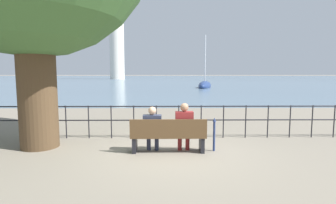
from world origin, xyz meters
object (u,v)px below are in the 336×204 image
(seated_person_left, at_px, (152,127))
(park_bench, at_px, (168,136))
(sailboat_0, at_px, (205,85))
(harbor_lighthouse, at_px, (117,44))
(closed_umbrella, at_px, (214,132))
(seated_person_right, at_px, (184,125))
(sailboat_1, at_px, (31,85))

(seated_person_left, bearing_deg, park_bench, -10.60)
(sailboat_0, relative_size, harbor_lighthouse, 0.28)
(closed_umbrella, bearing_deg, sailboat_0, 81.61)
(seated_person_left, height_order, seated_person_right, seated_person_right)
(seated_person_right, bearing_deg, sailboat_1, 121.85)
(seated_person_left, bearing_deg, harbor_lighthouse, 100.55)
(closed_umbrella, relative_size, harbor_lighthouse, 0.03)
(closed_umbrella, distance_m, sailboat_0, 32.88)
(seated_person_left, height_order, sailboat_0, sailboat_0)
(closed_umbrella, bearing_deg, sailboat_1, 122.84)
(closed_umbrella, relative_size, sailboat_1, 0.07)
(seated_person_right, distance_m, sailboat_0, 33.06)
(park_bench, relative_size, seated_person_left, 1.64)
(seated_person_left, relative_size, sailboat_0, 0.15)
(park_bench, xyz_separation_m, seated_person_left, (-0.42, 0.08, 0.22))
(seated_person_left, distance_m, sailboat_1, 40.06)
(seated_person_left, xyz_separation_m, seated_person_right, (0.83, -0.00, 0.05))
(seated_person_right, distance_m, harbor_lighthouse, 100.65)
(seated_person_right, relative_size, sailboat_0, 0.16)
(sailboat_0, bearing_deg, park_bench, -85.25)
(sailboat_0, bearing_deg, sailboat_1, -168.68)
(park_bench, bearing_deg, closed_umbrella, 5.68)
(park_bench, xyz_separation_m, sailboat_0, (6.01, 32.65, -0.12))
(seated_person_right, bearing_deg, harbor_lighthouse, 101.02)
(park_bench, distance_m, closed_umbrella, 1.23)
(park_bench, relative_size, harbor_lighthouse, 0.07)
(seated_person_left, height_order, harbor_lighthouse, harbor_lighthouse)
(seated_person_right, xyz_separation_m, sailboat_0, (5.60, 32.58, -0.39))
(seated_person_right, height_order, harbor_lighthouse, harbor_lighthouse)
(seated_person_left, xyz_separation_m, closed_umbrella, (1.64, 0.04, -0.16))
(park_bench, relative_size, sailboat_1, 0.16)
(seated_person_left, relative_size, harbor_lighthouse, 0.04)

